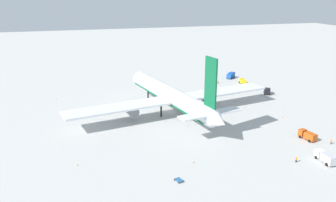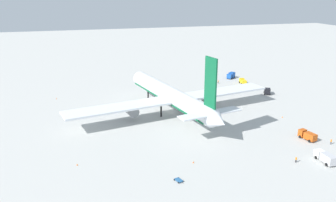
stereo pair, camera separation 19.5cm
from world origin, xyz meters
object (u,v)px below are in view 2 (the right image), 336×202
Objects in this scene: service_truck_2 at (308,135)px; service_truck_4 at (326,157)px; ground_worker_0 at (331,142)px; traffic_cone_0 at (193,162)px; ground_worker_2 at (218,82)px; traffic_cone_2 at (77,165)px; service_truck_5 at (243,81)px; ground_worker_1 at (296,159)px; airliner at (172,96)px; baggage_cart_0 at (179,180)px; traffic_cone_1 at (282,117)px; service_truck_1 at (267,91)px; traffic_cone_3 at (56,99)px; service_truck_3 at (231,75)px.

service_truck_2 is 0.89× the size of service_truck_4.
ground_worker_0 is 3.22× the size of traffic_cone_0.
traffic_cone_2 is (-69.05, 71.41, -0.60)m from ground_worker_2.
traffic_cone_0 is (-72.23, 52.43, -1.02)m from service_truck_5.
service_truck_4 is at bearing 160.85° from service_truck_2.
ground_worker_2 is at bearing -9.38° from ground_worker_1.
ground_worker_0 is 75.35m from traffic_cone_2.
airliner is 52.52m from ground_worker_1.
airliner is 50.21m from baggage_cart_0.
traffic_cone_0 is (-4.82, 39.78, -1.19)m from service_truck_2.
service_truck_5 is 72.87m from ground_worker_0.
traffic_cone_1 is (31.64, -16.53, -0.58)m from ground_worker_1.
ground_worker_0 is (9.38, -9.73, -0.62)m from service_truck_4.
airliner is 41.17m from traffic_cone_0.
baggage_cart_0 is (1.63, 41.50, -1.26)m from service_truck_4.
traffic_cone_0 is at bearing 144.03° from service_truck_5.
service_truck_4 reaches higher than baggage_cart_0.
airliner is 148.10× the size of traffic_cone_1.
service_truck_1 is 27.15m from ground_worker_2.
ground_worker_1 is 3.06× the size of traffic_cone_3.
baggage_cart_0 is 5.26× the size of traffic_cone_3.
traffic_cone_1 reaches higher than baggage_cart_0.
traffic_cone_3 is at bearing 20.73° from baggage_cart_0.
traffic_cone_2 is at bearing 133.04° from service_truck_3.
traffic_cone_1 is (24.42, 0.87, -0.63)m from ground_worker_0.
traffic_cone_3 is (79.05, 29.92, 0.01)m from baggage_cart_0.
traffic_cone_3 is (-12.84, 88.28, -1.41)m from service_truck_3.
traffic_cone_0 is 1.00× the size of traffic_cone_1.
service_truck_3 reaches higher than service_truck_5.
baggage_cart_0 is (-60.70, 61.12, -1.29)m from service_truck_1.
service_truck_3 is at bearing -8.53° from service_truck_2.
ground_worker_1 is at bearing -140.93° from traffic_cone_3.
service_truck_5 is 12.22m from ground_worker_2.
traffic_cone_0 is (7.42, 27.09, -0.58)m from ground_worker_1.
service_truck_2 is 70.31m from traffic_cone_2.
service_truck_4 is at bearing -105.73° from ground_worker_1.
service_truck_2 is at bearing 169.37° from service_truck_5.
airliner is at bearing 124.47° from service_truck_5.
baggage_cart_0 is 84.52m from traffic_cone_3.
traffic_cone_0 is 49.90m from traffic_cone_1.
ground_worker_0 is (-72.43, 7.93, -0.40)m from service_truck_5.
ground_worker_0 is 1.05× the size of ground_worker_1.
traffic_cone_3 is at bearing 90.73° from service_truck_5.
service_truck_5 reaches higher than traffic_cone_3.
ground_worker_2 is at bearing -28.20° from traffic_cone_0.
airliner reaches higher than service_truck_5.
airliner is 13.27× the size of service_truck_2.
ground_worker_1 is 3.06× the size of traffic_cone_1.
airliner is at bearing -126.02° from traffic_cone_3.
ground_worker_0 is (-5.02, -4.72, -0.56)m from service_truck_2.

